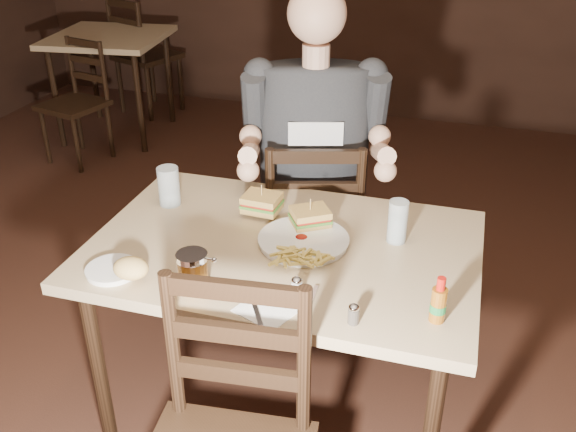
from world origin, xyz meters
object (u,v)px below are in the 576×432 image
(side_plate, at_px, (113,271))
(bg_chair_near, at_px, (73,104))
(main_table, at_px, (284,264))
(chair_far, at_px, (312,231))
(hot_sauce, at_px, (439,299))
(bg_chair_far, at_px, (148,56))
(bg_table, at_px, (110,47))
(dinner_plate, at_px, (304,241))
(glass_right, at_px, (398,222))
(syrup_dispenser, at_px, (193,271))
(diner, at_px, (315,121))
(glass_left, at_px, (169,186))

(side_plate, bearing_deg, bg_chair_near, 126.74)
(main_table, bearing_deg, chair_far, 95.73)
(hot_sauce, bearing_deg, bg_chair_far, 128.71)
(chair_far, distance_m, side_plate, 1.05)
(bg_chair_near, xyz_separation_m, side_plate, (1.66, -2.23, 0.36))
(bg_table, bearing_deg, bg_chair_far, 90.00)
(dinner_plate, relative_size, glass_right, 1.99)
(main_table, distance_m, chair_far, 0.67)
(glass_right, distance_m, syrup_dispenser, 0.69)
(diner, distance_m, glass_left, 0.62)
(bg_chair_near, bearing_deg, glass_right, -22.25)
(hot_sauce, distance_m, syrup_dispenser, 0.70)
(bg_chair_far, relative_size, side_plate, 6.01)
(main_table, xyz_separation_m, bg_chair_near, (-2.11, 1.92, -0.28))
(bg_chair_near, relative_size, glass_right, 5.68)
(diner, bearing_deg, dinner_plate, -95.48)
(chair_far, relative_size, side_plate, 5.88)
(glass_right, relative_size, side_plate, 0.92)
(bg_table, distance_m, diner, 2.82)
(hot_sauce, height_order, side_plate, hot_sauce)
(side_plate, bearing_deg, dinner_plate, 32.94)
(glass_right, relative_size, hot_sauce, 1.05)
(dinner_plate, bearing_deg, side_plate, -147.06)
(dinner_plate, relative_size, side_plate, 1.83)
(dinner_plate, distance_m, syrup_dispenser, 0.41)
(diner, xyz_separation_m, side_plate, (-0.40, -0.88, -0.21))
(bg_table, xyz_separation_m, glass_left, (1.63, -2.31, 0.16))
(bg_chair_far, bearing_deg, glass_left, 140.17)
(dinner_plate, xyz_separation_m, syrup_dispenser, (-0.24, -0.33, 0.05))
(side_plate, bearing_deg, bg_table, 120.90)
(hot_sauce, bearing_deg, glass_left, 157.43)
(bg_chair_far, bearing_deg, bg_chair_near, 110.52)
(diner, relative_size, side_plate, 6.40)
(bg_table, height_order, diner, diner)
(dinner_plate, bearing_deg, diner, 101.18)
(main_table, distance_m, bg_chair_far, 3.69)
(bg_chair_far, distance_m, syrup_dispenser, 3.86)
(chair_far, distance_m, syrup_dispenser, 1.01)
(bg_table, height_order, dinner_plate, dinner_plate)
(side_plate, bearing_deg, glass_left, 93.85)
(diner, height_order, syrup_dispenser, diner)
(syrup_dispenser, xyz_separation_m, side_plate, (-0.27, 0.00, -0.05))
(glass_right, xyz_separation_m, syrup_dispenser, (-0.53, -0.44, -0.01))
(bg_table, xyz_separation_m, glass_right, (2.46, -2.34, 0.16))
(glass_right, bearing_deg, bg_table, 136.44)
(bg_chair_near, xyz_separation_m, glass_right, (2.46, -1.79, 0.43))
(bg_table, xyz_separation_m, side_plate, (1.66, -2.78, 0.10))
(glass_left, bearing_deg, side_plate, -86.15)
(bg_chair_near, height_order, side_plate, bg_chair_near)
(chair_far, bearing_deg, diner, 90.00)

